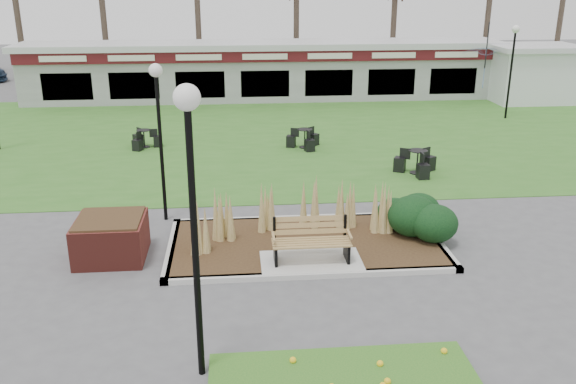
{
  "coord_description": "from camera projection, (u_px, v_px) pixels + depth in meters",
  "views": [
    {
      "loc": [
        -1.58,
        -11.78,
        5.93
      ],
      "look_at": [
        -0.34,
        2.0,
        1.08
      ],
      "focal_mm": 38.0,
      "sensor_mm": 36.0,
      "label": 1
    }
  ],
  "objects": [
    {
      "name": "service_hut",
      "position": [
        532.0,
        73.0,
        30.75
      ],
      "size": [
        4.4,
        3.4,
        2.83
      ],
      "color": "silver",
      "rests_on": "ground"
    },
    {
      "name": "ground",
      "position": [
        312.0,
        269.0,
        13.17
      ],
      "size": [
        100.0,
        100.0,
        0.0
      ],
      "primitive_type": "plane",
      "color": "#515154",
      "rests_on": "ground"
    },
    {
      "name": "planting_bed",
      "position": [
        358.0,
        227.0,
        14.43
      ],
      "size": [
        6.75,
        3.4,
        1.27
      ],
      "color": "#372216",
      "rests_on": "ground"
    },
    {
      "name": "food_pavilion",
      "position": [
        264.0,
        70.0,
        31.45
      ],
      "size": [
        24.6,
        3.4,
        2.9
      ],
      "color": "gray",
      "rests_on": "ground"
    },
    {
      "name": "bistro_set_d",
      "position": [
        417.0,
        166.0,
        19.51
      ],
      "size": [
        1.44,
        1.28,
        0.77
      ],
      "color": "black",
      "rests_on": "ground"
    },
    {
      "name": "park_bench",
      "position": [
        311.0,
        239.0,
        13.21
      ],
      "size": [
        1.7,
        0.66,
        0.93
      ],
      "color": "olive",
      "rests_on": "ground"
    },
    {
      "name": "lamp_post_mid_right",
      "position": [
        158.0,
        108.0,
        14.92
      ],
      "size": [
        0.33,
        0.33,
        4.02
      ],
      "color": "black",
      "rests_on": "ground"
    },
    {
      "name": "patio_umbrella",
      "position": [
        485.0,
        67.0,
        29.97
      ],
      "size": [
        2.9,
        2.93,
        2.85
      ],
      "color": "black",
      "rests_on": "ground"
    },
    {
      "name": "lamp_post_near_right",
      "position": [
        191.0,
        172.0,
        8.58
      ],
      "size": [
        0.38,
        0.38,
        4.61
      ],
      "color": "black",
      "rests_on": "ground"
    },
    {
      "name": "brick_planter",
      "position": [
        111.0,
        238.0,
        13.58
      ],
      "size": [
        1.5,
        1.5,
        0.95
      ],
      "color": "maroon",
      "rests_on": "ground"
    },
    {
      "name": "lamp_post_far_right",
      "position": [
        513.0,
        51.0,
        26.37
      ],
      "size": [
        0.34,
        0.34,
        4.06
      ],
      "color": "black",
      "rests_on": "ground"
    },
    {
      "name": "bistro_set_a",
      "position": [
        144.0,
        141.0,
        22.54
      ],
      "size": [
        1.14,
        1.23,
        0.66
      ],
      "color": "black",
      "rests_on": "ground"
    },
    {
      "name": "bistro_set_c",
      "position": [
        305.0,
        141.0,
        22.49
      ],
      "size": [
        1.29,
        1.27,
        0.7
      ],
      "color": "black",
      "rests_on": "ground"
    },
    {
      "name": "lawn",
      "position": [
        274.0,
        135.0,
        24.45
      ],
      "size": [
        34.0,
        16.0,
        0.02
      ],
      "primitive_type": "cube",
      "color": "#326B22",
      "rests_on": "ground"
    }
  ]
}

